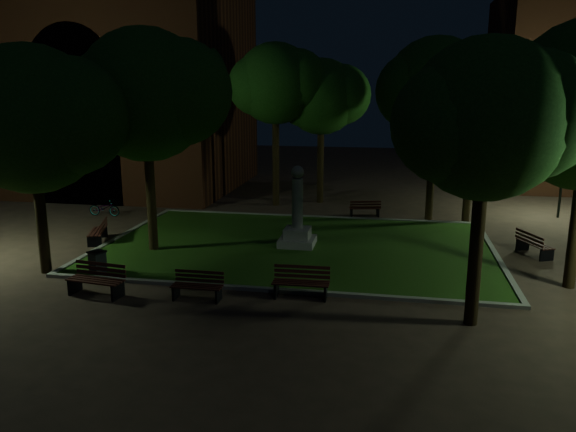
{
  "coord_description": "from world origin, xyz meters",
  "views": [
    {
      "loc": [
        3.6,
        -19.32,
        6.3
      ],
      "look_at": [
        -0.19,
        1.0,
        1.49
      ],
      "focal_mm": 35.0,
      "sensor_mm": 36.0,
      "label": 1
    }
  ],
  "objects_px": {
    "bicycle": "(104,208)",
    "bench_far_side": "(365,209)",
    "bench_near_right": "(301,283)",
    "bench_west_near": "(97,281)",
    "bench_left_side": "(99,232)",
    "bench_near_left": "(198,287)",
    "monument": "(297,224)",
    "bench_right_side": "(533,245)",
    "trash_bin": "(98,263)"
  },
  "relations": [
    {
      "from": "bench_left_side",
      "to": "bicycle",
      "type": "relative_size",
      "value": 1.09
    },
    {
      "from": "bench_near_right",
      "to": "bicycle",
      "type": "xyz_separation_m",
      "value": [
        -11.35,
        9.03,
        -0.03
      ]
    },
    {
      "from": "bench_right_side",
      "to": "bicycle",
      "type": "height_order",
      "value": "bench_right_side"
    },
    {
      "from": "bench_near_left",
      "to": "trash_bin",
      "type": "relative_size",
      "value": 1.85
    },
    {
      "from": "bench_near_left",
      "to": "bench_west_near",
      "type": "height_order",
      "value": "bench_west_near"
    },
    {
      "from": "bench_near_left",
      "to": "bench_far_side",
      "type": "xyz_separation_m",
      "value": [
        4.38,
        12.01,
        -0.01
      ]
    },
    {
      "from": "bench_near_right",
      "to": "bench_left_side",
      "type": "bearing_deg",
      "value": 151.68
    },
    {
      "from": "bicycle",
      "to": "bench_far_side",
      "type": "bearing_deg",
      "value": -80.14
    },
    {
      "from": "trash_bin",
      "to": "bench_near_left",
      "type": "bearing_deg",
      "value": -20.34
    },
    {
      "from": "bench_near_right",
      "to": "bench_right_side",
      "type": "relative_size",
      "value": 1.0
    },
    {
      "from": "bench_left_side",
      "to": "bench_right_side",
      "type": "height_order",
      "value": "bench_right_side"
    },
    {
      "from": "bench_west_near",
      "to": "trash_bin",
      "type": "distance_m",
      "value": 1.99
    },
    {
      "from": "monument",
      "to": "bench_near_left",
      "type": "relative_size",
      "value": 2.07
    },
    {
      "from": "bench_left_side",
      "to": "bicycle",
      "type": "height_order",
      "value": "bench_left_side"
    },
    {
      "from": "bench_near_left",
      "to": "bench_right_side",
      "type": "relative_size",
      "value": 0.89
    },
    {
      "from": "monument",
      "to": "bench_west_near",
      "type": "height_order",
      "value": "monument"
    },
    {
      "from": "bench_left_side",
      "to": "bench_near_right",
      "type": "bearing_deg",
      "value": 44.38
    },
    {
      "from": "monument",
      "to": "bench_left_side",
      "type": "distance_m",
      "value": 8.22
    },
    {
      "from": "bench_right_side",
      "to": "bench_west_near",
      "type": "bearing_deg",
      "value": 92.52
    },
    {
      "from": "bench_right_side",
      "to": "bicycle",
      "type": "xyz_separation_m",
      "value": [
        -19.32,
        3.17,
        -0.01
      ]
    },
    {
      "from": "bench_near_left",
      "to": "trash_bin",
      "type": "bearing_deg",
      "value": 159.78
    },
    {
      "from": "bench_near_right",
      "to": "bench_left_side",
      "type": "relative_size",
      "value": 1.01
    },
    {
      "from": "bench_near_left",
      "to": "bench_west_near",
      "type": "relative_size",
      "value": 0.83
    },
    {
      "from": "bench_far_side",
      "to": "trash_bin",
      "type": "relative_size",
      "value": 1.91
    },
    {
      "from": "monument",
      "to": "bench_west_near",
      "type": "relative_size",
      "value": 1.73
    },
    {
      "from": "bicycle",
      "to": "bench_right_side",
      "type": "bearing_deg",
      "value": -99.41
    },
    {
      "from": "bench_near_right",
      "to": "bench_left_side",
      "type": "height_order",
      "value": "bench_near_right"
    },
    {
      "from": "monument",
      "to": "bench_near_right",
      "type": "bearing_deg",
      "value": -79.15
    },
    {
      "from": "bench_west_near",
      "to": "bench_left_side",
      "type": "height_order",
      "value": "bench_west_near"
    },
    {
      "from": "bench_west_near",
      "to": "bicycle",
      "type": "relative_size",
      "value": 1.16
    },
    {
      "from": "bench_near_left",
      "to": "bench_west_near",
      "type": "distance_m",
      "value": 3.18
    },
    {
      "from": "monument",
      "to": "trash_bin",
      "type": "distance_m",
      "value": 7.67
    },
    {
      "from": "bench_near_left",
      "to": "bench_far_side",
      "type": "bearing_deg",
      "value": 70.07
    },
    {
      "from": "bench_right_side",
      "to": "bench_near_left",
      "type": "bearing_deg",
      "value": 97.77
    },
    {
      "from": "bench_near_right",
      "to": "bench_far_side",
      "type": "bearing_deg",
      "value": 81.34
    },
    {
      "from": "bench_west_near",
      "to": "bicycle",
      "type": "xyz_separation_m",
      "value": [
        -5.14,
        10.0,
        -0.04
      ]
    },
    {
      "from": "bench_right_side",
      "to": "trash_bin",
      "type": "distance_m",
      "value": 15.96
    },
    {
      "from": "bench_near_right",
      "to": "bench_west_near",
      "type": "xyz_separation_m",
      "value": [
        -6.21,
        -0.97,
        0.02
      ]
    },
    {
      "from": "monument",
      "to": "bench_west_near",
      "type": "xyz_separation_m",
      "value": [
        -5.18,
        -6.33,
        -0.49
      ]
    },
    {
      "from": "bench_left_side",
      "to": "bench_west_near",
      "type": "bearing_deg",
      "value": 9.11
    },
    {
      "from": "bench_near_left",
      "to": "bicycle",
      "type": "bearing_deg",
      "value": 130.48
    },
    {
      "from": "bench_left_side",
      "to": "bench_right_side",
      "type": "distance_m",
      "value": 17.21
    },
    {
      "from": "bench_left_side",
      "to": "bicycle",
      "type": "distance_m",
      "value": 4.96
    },
    {
      "from": "monument",
      "to": "bench_right_side",
      "type": "distance_m",
      "value": 9.03
    },
    {
      "from": "bench_left_side",
      "to": "monument",
      "type": "bearing_deg",
      "value": 76.37
    },
    {
      "from": "bench_near_left",
      "to": "bicycle",
      "type": "distance_m",
      "value": 12.83
    },
    {
      "from": "bench_west_near",
      "to": "bench_right_side",
      "type": "bearing_deg",
      "value": 33.48
    },
    {
      "from": "monument",
      "to": "trash_bin",
      "type": "bearing_deg",
      "value": -143.21
    },
    {
      "from": "bench_near_right",
      "to": "bench_far_side",
      "type": "height_order",
      "value": "bench_near_right"
    },
    {
      "from": "bench_left_side",
      "to": "bench_right_side",
      "type": "xyz_separation_m",
      "value": [
        17.16,
        1.29,
        0.0
      ]
    }
  ]
}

